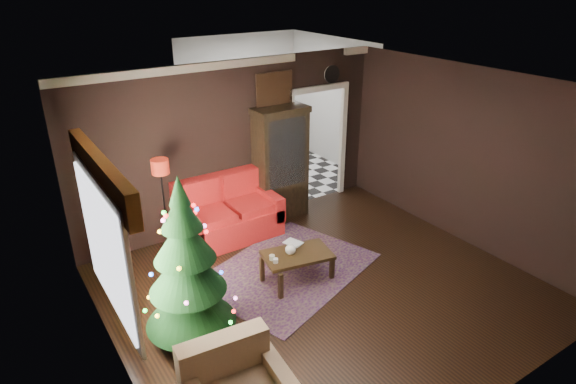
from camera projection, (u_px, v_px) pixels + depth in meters
floor at (324, 289)px, 6.82m from camera, size 5.50×5.50×0.00m
ceiling at (331, 89)px, 5.67m from camera, size 5.50×5.50×0.00m
wall_back at (235, 145)px, 8.15m from camera, size 5.50×0.00×5.50m
wall_front at (499, 298)px, 4.34m from camera, size 5.50×0.00×5.50m
wall_left at (107, 263)px, 4.86m from camera, size 0.00×5.50×5.50m
wall_right at (467, 157)px, 7.63m from camera, size 0.00×5.50×5.50m
doorway at (317, 147)px, 9.14m from camera, size 1.10×0.10×2.10m
left_window at (105, 249)px, 5.01m from camera, size 0.05×1.60×1.40m
valance at (101, 173)px, 4.72m from camera, size 0.12×2.10×0.35m
kitchen_floor at (275, 174)px, 10.72m from camera, size 3.00×3.00×0.00m
kitchen_window at (240, 84)px, 11.12m from camera, size 0.70×0.06×0.70m
rug at (287, 270)px, 7.25m from camera, size 2.92×2.50×0.01m
loveseat at (229, 210)px, 7.97m from camera, size 1.70×0.90×1.00m
curio_cabinet at (281, 166)px, 8.53m from camera, size 0.90×0.45×1.90m
floor_lamp at (165, 211)px, 7.19m from camera, size 0.29×0.29×1.61m
christmas_tree at (186, 264)px, 5.48m from camera, size 1.39×1.39×2.02m
coffee_table at (297, 266)px, 6.94m from camera, size 1.04×0.74×0.43m
teapot at (290, 249)px, 6.80m from camera, size 0.18×0.18×0.16m
cup_a at (272, 257)px, 6.69m from camera, size 0.11×0.11×0.07m
cup_b at (276, 261)px, 6.63m from camera, size 0.09×0.09×0.06m
book at (290, 238)px, 6.98m from camera, size 0.18×0.08×0.26m
wall_clock at (331, 74)px, 8.68m from camera, size 0.32×0.32×0.06m
painting at (274, 89)px, 8.14m from camera, size 0.62×0.05×0.52m
kitchen_counter at (247, 140)px, 11.44m from camera, size 1.80×0.60×0.90m
kitchen_table at (270, 165)px, 10.18m from camera, size 0.70×0.70×0.75m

